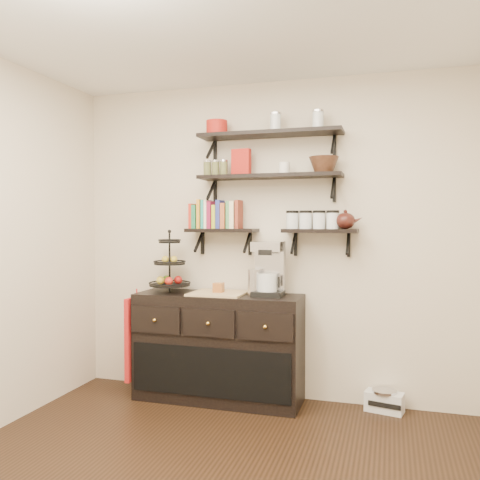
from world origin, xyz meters
name	(u,v)px	position (x,y,z in m)	size (l,w,h in m)	color
back_wall	(273,240)	(0.00, 1.75, 1.35)	(3.50, 0.02, 2.70)	beige
shelf_top	(270,134)	(0.00, 1.62, 2.23)	(1.20, 0.27, 0.23)	black
shelf_mid	(270,177)	(0.00, 1.62, 1.88)	(1.20, 0.27, 0.23)	black
shelf_low_left	(222,231)	(-0.42, 1.63, 1.43)	(0.60, 0.25, 0.23)	black
shelf_low_right	(320,232)	(0.42, 1.63, 1.43)	(0.60, 0.25, 0.23)	black
cookbooks	(216,215)	(-0.47, 1.63, 1.57)	(0.43, 0.15, 0.26)	red
glass_canisters	(312,221)	(0.36, 1.63, 1.51)	(0.43, 0.10, 0.13)	silver
sideboard	(218,347)	(-0.42, 1.51, 0.45)	(1.40, 0.50, 0.92)	black
fruit_stand	(170,272)	(-0.86, 1.52, 1.08)	(0.35, 0.35, 0.51)	black
candle	(219,287)	(-0.41, 1.51, 0.96)	(0.08, 0.08, 0.08)	#975422
coffee_maker	(269,270)	(0.01, 1.55, 1.11)	(0.24, 0.23, 0.45)	black
thermal_carafe	(254,283)	(-0.10, 1.49, 1.01)	(0.11, 0.11, 0.22)	silver
apron	(135,338)	(-1.15, 1.41, 0.51)	(0.04, 0.30, 0.71)	#AA1812
radio	(384,401)	(0.93, 1.64, 0.09)	(0.32, 0.23, 0.18)	silver
recipe_box	(241,162)	(-0.25, 1.61, 2.01)	(0.16, 0.06, 0.22)	#A91B13
walnut_bowl	(324,165)	(0.45, 1.61, 1.96)	(0.24, 0.24, 0.13)	black
ramekins	(284,168)	(0.12, 1.61, 1.95)	(0.09, 0.09, 0.10)	white
teapot	(345,219)	(0.62, 1.63, 1.53)	(0.21, 0.16, 0.16)	#381511
red_pot	(217,128)	(-0.46, 1.61, 2.31)	(0.18, 0.18, 0.12)	#A91B13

